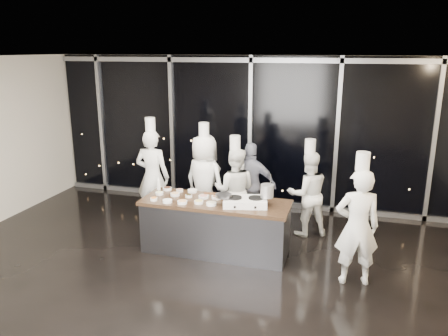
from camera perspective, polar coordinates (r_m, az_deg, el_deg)
The scene contains 15 objects.
ground at distance 6.80m, azimuth -3.43°, elevation -13.96°, with size 9.00×9.00×0.00m, color black.
room_shell at distance 5.97m, azimuth -2.18°, elevation 4.91°, with size 9.02×7.02×3.21m.
window_wall at distance 9.39m, azimuth 3.49°, elevation 4.70°, with size 8.90×0.11×3.20m.
demo_counter at distance 7.37m, azimuth -1.11°, elevation -7.61°, with size 2.46×0.86×0.90m.
stove at distance 7.00m, azimuth 2.77°, elevation -4.40°, with size 0.77×0.57×0.14m.
frying_pan at distance 6.97m, azimuth -0.14°, elevation -3.60°, with size 0.48×0.32×0.04m.
stock_pot at distance 6.96m, azimuth 5.64°, elevation -3.00°, with size 0.21×0.21×0.21m, color silver.
prep_bowls at distance 7.34m, azimuth -4.55°, elevation -3.80°, with size 1.43×0.77×0.05m.
squeeze_bottle at distance 7.81m, azimuth -8.54°, elevation -2.05°, with size 0.07×0.07×0.25m.
chef_far_left at distance 8.57m, azimuth -9.32°, elevation -1.02°, with size 0.68×0.45×2.08m.
chef_left at distance 8.29m, azimuth -2.56°, elevation -1.67°, with size 1.01×0.82×2.02m.
chef_center at distance 8.06m, azimuth 1.42°, elevation -2.86°, with size 0.84×0.70×1.83m.
guest at distance 8.30m, azimuth 3.55°, elevation -2.26°, with size 0.97×0.43×1.64m.
chef_right at distance 8.06m, azimuth 10.87°, elevation -3.25°, with size 0.93×0.85×1.79m.
chef_side at distance 6.54m, azimuth 17.01°, elevation -7.24°, with size 0.71×0.55×1.97m.
Camera 1 is at (2.04, -5.57, 3.32)m, focal length 35.00 mm.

